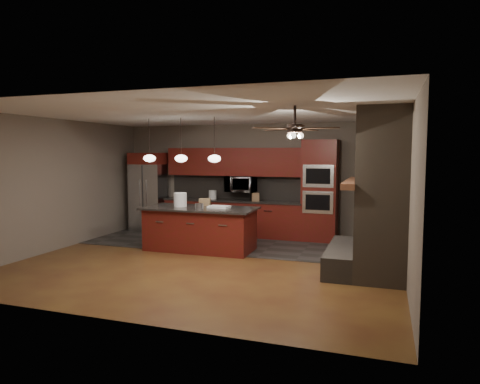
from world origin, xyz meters
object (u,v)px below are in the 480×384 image
at_px(counter_box, 255,197).
at_px(counter_bucket, 213,195).
at_px(white_bucket, 180,200).
at_px(oven_tower, 320,191).
at_px(paint_tray, 219,207).
at_px(microwave, 241,184).
at_px(refrigerator, 150,192).
at_px(kitchen_island, 200,229).
at_px(cardboard_box, 205,202).
at_px(paint_can, 199,206).

bearing_deg(counter_box, counter_bucket, 152.89).
bearing_deg(white_bucket, oven_tower, 33.41).
relative_size(white_bucket, paint_tray, 0.69).
xyz_separation_m(microwave, counter_box, (0.41, -0.10, -0.30)).
bearing_deg(refrigerator, oven_tower, 0.94).
relative_size(white_bucket, counter_bucket, 1.35).
bearing_deg(counter_box, microwave, 141.69).
bearing_deg(paint_tray, kitchen_island, -169.68).
distance_m(paint_tray, counter_box, 1.72).
distance_m(oven_tower, kitchen_island, 2.99).
bearing_deg(paint_tray, oven_tower, 45.11).
xyz_separation_m(refrigerator, counter_box, (2.94, 0.03, -0.04)).
relative_size(kitchen_island, cardboard_box, 10.10).
bearing_deg(refrigerator, microwave, 2.97).
bearing_deg(paint_tray, counter_box, 82.28).
height_order(oven_tower, kitchen_island, oven_tower).
xyz_separation_m(paint_tray, counter_box, (0.29, 1.69, 0.06)).
relative_size(kitchen_island, counter_bucket, 10.94).
height_order(kitchen_island, cardboard_box, cardboard_box).
height_order(counter_bucket, counter_box, counter_bucket).
relative_size(oven_tower, kitchen_island, 0.98).
height_order(microwave, counter_box, microwave).
bearing_deg(microwave, counter_bucket, -176.17).
xyz_separation_m(white_bucket, cardboard_box, (0.42, 0.36, -0.07)).
bearing_deg(kitchen_island, counter_bucket, 103.34).
bearing_deg(cardboard_box, paint_can, -93.02).
distance_m(oven_tower, paint_can, 2.98).
relative_size(paint_can, counter_bucket, 0.77).
bearing_deg(oven_tower, cardboard_box, -147.99).
distance_m(kitchen_island, counter_box, 1.96).
distance_m(oven_tower, cardboard_box, 2.73).
bearing_deg(microwave, kitchen_island, -99.17).
distance_m(paint_can, cardboard_box, 0.60).
height_order(white_bucket, counter_box, white_bucket).
distance_m(cardboard_box, counter_bucket, 1.51).
height_order(paint_tray, counter_box, counter_box).
height_order(white_bucket, counter_bucket, white_bucket).
relative_size(refrigerator, counter_box, 10.70).
height_order(oven_tower, refrigerator, oven_tower).
bearing_deg(white_bucket, cardboard_box, 40.32).
height_order(paint_can, counter_bucket, counter_bucket).
height_order(refrigerator, paint_can, refrigerator).
relative_size(kitchen_island, counter_box, 12.48).
distance_m(refrigerator, paint_tray, 3.12).
xyz_separation_m(kitchen_island, paint_can, (0.09, -0.24, 0.51)).
xyz_separation_m(paint_can, paint_tray, (0.32, 0.30, -0.04)).
xyz_separation_m(refrigerator, paint_tray, (2.64, -1.66, -0.10)).
xyz_separation_m(kitchen_island, cardboard_box, (-0.04, 0.35, 0.53)).
xyz_separation_m(oven_tower, paint_tray, (-1.86, -1.73, -0.25)).
relative_size(oven_tower, white_bucket, 7.96).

